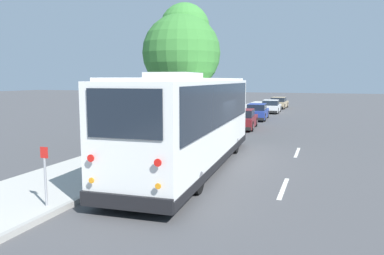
# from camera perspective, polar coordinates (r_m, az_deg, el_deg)

# --- Properties ---
(ground_plane) EXTENTS (160.00, 160.00, 0.00)m
(ground_plane) POSITION_cam_1_polar(r_m,az_deg,el_deg) (15.08, 3.35, -5.37)
(ground_plane) COLOR #474749
(sidewalk_slab) EXTENTS (80.00, 3.26, 0.15)m
(sidewalk_slab) POSITION_cam_1_polar(r_m,az_deg,el_deg) (16.49, -9.37, -4.08)
(sidewalk_slab) COLOR #B2AFA8
(sidewalk_slab) RESTS_ON ground
(curb_strip) EXTENTS (80.00, 0.14, 0.15)m
(curb_strip) POSITION_cam_1_polar(r_m,az_deg,el_deg) (15.75, -3.93, -4.54)
(curb_strip) COLOR #9D9A94
(curb_strip) RESTS_ON ground
(shuttle_bus) EXTENTS (11.34, 3.17, 3.53)m
(shuttle_bus) POSITION_cam_1_polar(r_m,az_deg,el_deg) (13.92, 0.00, 1.47)
(shuttle_bus) COLOR white
(shuttle_bus) RESTS_ON ground
(parked_sedan_maroon) EXTENTS (4.32, 2.00, 1.32)m
(parked_sedan_maroon) POSITION_cam_1_polar(r_m,az_deg,el_deg) (25.50, 7.67, 1.21)
(parked_sedan_maroon) COLOR maroon
(parked_sedan_maroon) RESTS_ON ground
(parked_sedan_blue) EXTENTS (4.67, 1.91, 1.30)m
(parked_sedan_blue) POSITION_cam_1_polar(r_m,az_deg,el_deg) (31.52, 9.86, 2.33)
(parked_sedan_blue) COLOR navy
(parked_sedan_blue) RESTS_ON ground
(parked_sedan_white) EXTENTS (4.49, 1.88, 1.26)m
(parked_sedan_white) POSITION_cam_1_polar(r_m,az_deg,el_deg) (38.32, 11.93, 3.12)
(parked_sedan_white) COLOR silver
(parked_sedan_white) RESTS_ON ground
(parked_sedan_tan) EXTENTS (4.64, 1.87, 1.27)m
(parked_sedan_tan) POSITION_cam_1_polar(r_m,az_deg,el_deg) (44.29, 13.07, 3.65)
(parked_sedan_tan) COLOR tan
(parked_sedan_tan) RESTS_ON ground
(street_tree) EXTENTS (4.00, 4.00, 7.11)m
(street_tree) POSITION_cam_1_polar(r_m,az_deg,el_deg) (19.72, -1.51, 11.96)
(street_tree) COLOR brown
(street_tree) RESTS_ON sidewalk_slab
(sign_post_near) EXTENTS (0.06, 0.22, 1.51)m
(sign_post_near) POSITION_cam_1_polar(r_m,az_deg,el_deg) (10.12, -21.46, -6.85)
(sign_post_near) COLOR gray
(sign_post_near) RESTS_ON sidewalk_slab
(sign_post_far) EXTENTS (0.06, 0.22, 1.62)m
(sign_post_far) POSITION_cam_1_polar(r_m,az_deg,el_deg) (11.79, -14.49, -4.30)
(sign_post_far) COLOR gray
(sign_post_far) RESTS_ON sidewalk_slab
(lane_stripe_mid) EXTENTS (2.40, 0.14, 0.01)m
(lane_stripe_mid) POSITION_cam_1_polar(r_m,az_deg,el_deg) (11.96, 13.75, -8.97)
(lane_stripe_mid) COLOR silver
(lane_stripe_mid) RESTS_ON ground
(lane_stripe_ahead) EXTENTS (2.40, 0.14, 0.01)m
(lane_stripe_ahead) POSITION_cam_1_polar(r_m,az_deg,el_deg) (17.78, 15.74, -3.66)
(lane_stripe_ahead) COLOR silver
(lane_stripe_ahead) RESTS_ON ground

